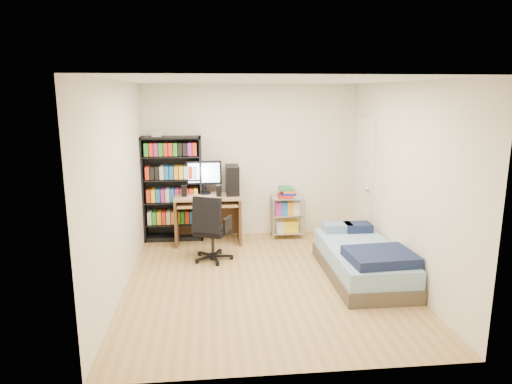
{
  "coord_description": "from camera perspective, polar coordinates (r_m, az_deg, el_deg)",
  "views": [
    {
      "loc": [
        -0.67,
        -5.44,
        2.37
      ],
      "look_at": [
        -0.07,
        0.4,
        1.08
      ],
      "focal_mm": 32.0,
      "sensor_mm": 36.0,
      "label": 1
    }
  ],
  "objects": [
    {
      "name": "wire_cart",
      "position": [
        7.53,
        3.92,
        -1.6
      ],
      "size": [
        0.53,
        0.38,
        0.85
      ],
      "rotation": [
        0.0,
        0.0,
        -0.01
      ],
      "color": "silver",
      "rests_on": "room"
    },
    {
      "name": "room",
      "position": [
        5.59,
        1.18,
        0.85
      ],
      "size": [
        3.58,
        4.08,
        2.58
      ],
      "color": "tan",
      "rests_on": "ground"
    },
    {
      "name": "bed",
      "position": [
        6.15,
        13.21,
        -8.32
      ],
      "size": [
        0.9,
        1.81,
        0.52
      ],
      "color": "#50463B",
      "rests_on": "room"
    },
    {
      "name": "door",
      "position": [
        7.33,
        13.37,
        1.28
      ],
      "size": [
        0.12,
        0.8,
        2.0
      ],
      "color": "silver",
      "rests_on": "room"
    },
    {
      "name": "computer_desk",
      "position": [
        7.31,
        -5.24,
        -0.83
      ],
      "size": [
        1.04,
        0.6,
        1.31
      ],
      "color": "tan",
      "rests_on": "room"
    },
    {
      "name": "media_shelf",
      "position": [
        7.46,
        -10.4,
        0.56
      ],
      "size": [
        0.95,
        0.32,
        1.76
      ],
      "color": "black",
      "rests_on": "room"
    },
    {
      "name": "office_chair",
      "position": [
        6.56,
        -5.57,
        -5.99
      ],
      "size": [
        0.75,
        0.75,
        0.96
      ],
      "rotation": [
        0.0,
        0.0,
        -0.41
      ],
      "color": "black",
      "rests_on": "room"
    }
  ]
}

